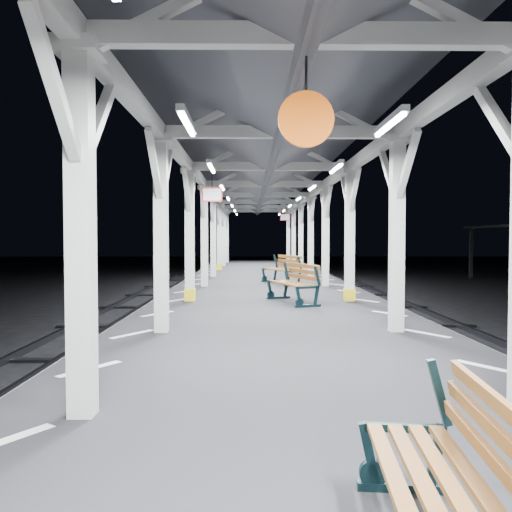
{
  "coord_description": "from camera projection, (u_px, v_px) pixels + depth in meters",
  "views": [
    {
      "loc": [
        -0.5,
        -10.44,
        2.6
      ],
      "look_at": [
        -0.36,
        0.64,
        2.2
      ],
      "focal_mm": 35.0,
      "sensor_mm": 36.0,
      "label": 1
    }
  ],
  "objects": [
    {
      "name": "ground",
      "position": [
        274.0,
        361.0,
        10.54
      ],
      "size": [
        120.0,
        120.0,
        0.0
      ],
      "primitive_type": "plane",
      "color": "black",
      "rests_on": "ground"
    },
    {
      "name": "platform",
      "position": [
        274.0,
        337.0,
        10.52
      ],
      "size": [
        6.0,
        50.0,
        1.0
      ],
      "primitive_type": "cube",
      "color": "black",
      "rests_on": "ground"
    },
    {
      "name": "hazard_stripes_left",
      "position": [
        157.0,
        314.0,
        10.47
      ],
      "size": [
        1.0,
        48.0,
        0.01
      ],
      "primitive_type": "cube",
      "color": "silver",
      "rests_on": "platform"
    },
    {
      "name": "hazard_stripes_right",
      "position": [
        389.0,
        314.0,
        10.53
      ],
      "size": [
        1.0,
        48.0,
        0.01
      ],
      "primitive_type": "cube",
      "color": "silver",
      "rests_on": "platform"
    },
    {
      "name": "track_left",
      "position": [
        36.0,
        358.0,
        10.47
      ],
      "size": [
        2.2,
        60.0,
        0.16
      ],
      "color": "#2D2D33",
      "rests_on": "ground"
    },
    {
      "name": "track_right",
      "position": [
        508.0,
        357.0,
        10.59
      ],
      "size": [
        2.2,
        60.0,
        0.16
      ],
      "color": "#2D2D33",
      "rests_on": "ground"
    },
    {
      "name": "canopy",
      "position": [
        274.0,
        143.0,
        10.35
      ],
      "size": [
        5.4,
        49.0,
        4.65
      ],
      "color": "beige",
      "rests_on": "platform"
    },
    {
      "name": "bench_near",
      "position": [
        457.0,
        480.0,
        2.34
      ],
      "size": [
        0.75,
        1.64,
        0.86
      ],
      "rotation": [
        0.0,
        0.0,
        -0.1
      ],
      "color": "black",
      "rests_on": "platform"
    },
    {
      "name": "bench_mid",
      "position": [
        296.0,
        282.0,
        12.3
      ],
      "size": [
        1.22,
        1.9,
        0.97
      ],
      "rotation": [
        0.0,
        0.0,
        0.35
      ],
      "color": "black",
      "rests_on": "platform"
    },
    {
      "name": "bench_far",
      "position": [
        284.0,
        269.0,
        17.47
      ],
      "size": [
        1.35,
        1.95,
        0.99
      ],
      "rotation": [
        0.0,
        0.0,
        0.42
      ],
      "color": "black",
      "rests_on": "platform"
    }
  ]
}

